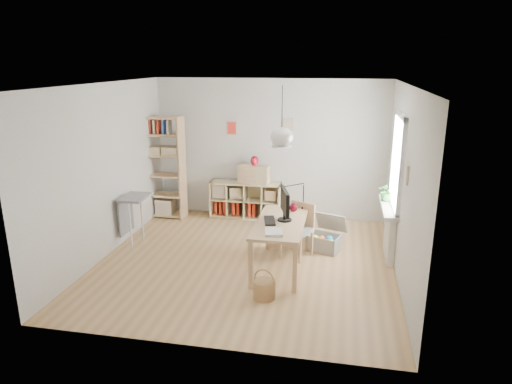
% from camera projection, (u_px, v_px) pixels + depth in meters
% --- Properties ---
extents(ground, '(4.50, 4.50, 0.00)m').
position_uv_depth(ground, '(246.00, 261.00, 7.12)').
color(ground, tan).
rests_on(ground, ground).
extents(room_shell, '(4.50, 4.50, 4.50)m').
position_uv_depth(room_shell, '(282.00, 137.00, 6.32)').
color(room_shell, silver).
rests_on(room_shell, ground).
extents(window_unit, '(0.07, 1.16, 1.46)m').
position_uv_depth(window_unit, '(398.00, 162.00, 6.85)').
color(window_unit, white).
rests_on(window_unit, ground).
extents(radiator, '(0.10, 0.80, 0.80)m').
position_uv_depth(radiator, '(390.00, 233.00, 7.18)').
color(radiator, white).
rests_on(radiator, ground).
extents(windowsill, '(0.22, 1.20, 0.06)m').
position_uv_depth(windowsill, '(389.00, 207.00, 7.07)').
color(windowsill, white).
rests_on(windowsill, radiator).
extents(desk, '(0.70, 1.50, 0.75)m').
position_uv_depth(desk, '(280.00, 228.00, 6.70)').
color(desk, tan).
rests_on(desk, ground).
extents(cube_shelf, '(1.40, 0.38, 0.72)m').
position_uv_depth(cube_shelf, '(245.00, 202.00, 9.08)').
color(cube_shelf, tan).
rests_on(cube_shelf, ground).
extents(tall_bookshelf, '(0.80, 0.38, 2.00)m').
position_uv_depth(tall_bookshelf, '(163.00, 163.00, 8.88)').
color(tall_bookshelf, tan).
rests_on(tall_bookshelf, ground).
extents(side_table, '(0.40, 0.55, 0.85)m').
position_uv_depth(side_table, '(131.00, 206.00, 7.63)').
color(side_table, gray).
rests_on(side_table, ground).
extents(chair, '(0.56, 0.56, 0.86)m').
position_uv_depth(chair, '(298.00, 227.00, 7.21)').
color(chair, gray).
rests_on(chair, ground).
extents(wicker_basket, '(0.30, 0.30, 0.41)m').
position_uv_depth(wicker_basket, '(264.00, 289.00, 6.00)').
color(wicker_basket, '#966D43').
rests_on(wicker_basket, ground).
extents(storage_chest, '(0.69, 0.74, 0.56)m').
position_uv_depth(storage_chest, '(325.00, 239.00, 7.53)').
color(storage_chest, '#AFAEAA').
rests_on(storage_chest, ground).
extents(monitor, '(0.21, 0.53, 0.47)m').
position_uv_depth(monitor, '(285.00, 203.00, 6.65)').
color(monitor, black).
rests_on(monitor, desk).
extents(keyboard, '(0.24, 0.43, 0.02)m').
position_uv_depth(keyboard, '(270.00, 221.00, 6.69)').
color(keyboard, black).
rests_on(keyboard, desk).
extents(task_lamp, '(0.39, 0.14, 0.42)m').
position_uv_depth(task_lamp, '(291.00, 192.00, 7.16)').
color(task_lamp, black).
rests_on(task_lamp, desk).
extents(yarn_ball, '(0.13, 0.13, 0.13)m').
position_uv_depth(yarn_ball, '(293.00, 207.00, 7.10)').
color(yarn_ball, '#4D0A13').
rests_on(yarn_ball, desk).
extents(paper_tray, '(0.29, 0.34, 0.03)m').
position_uv_depth(paper_tray, '(274.00, 232.00, 6.23)').
color(paper_tray, white).
rests_on(paper_tray, desk).
extents(drawer_chest, '(0.63, 0.34, 0.34)m').
position_uv_depth(drawer_chest, '(254.00, 174.00, 8.84)').
color(drawer_chest, tan).
rests_on(drawer_chest, cube_shelf).
extents(red_vase, '(0.16, 0.16, 0.19)m').
position_uv_depth(red_vase, '(254.00, 161.00, 8.77)').
color(red_vase, maroon).
rests_on(red_vase, drawer_chest).
extents(potted_plant, '(0.29, 0.26, 0.31)m').
position_uv_depth(potted_plant, '(387.00, 191.00, 7.25)').
color(potted_plant, '#235F26').
rests_on(potted_plant, windowsill).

